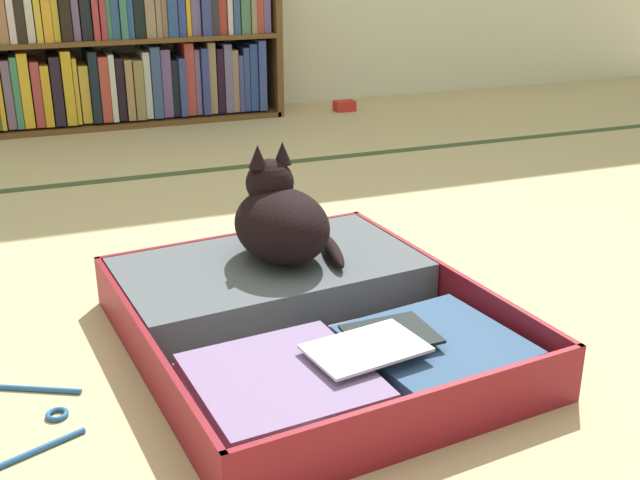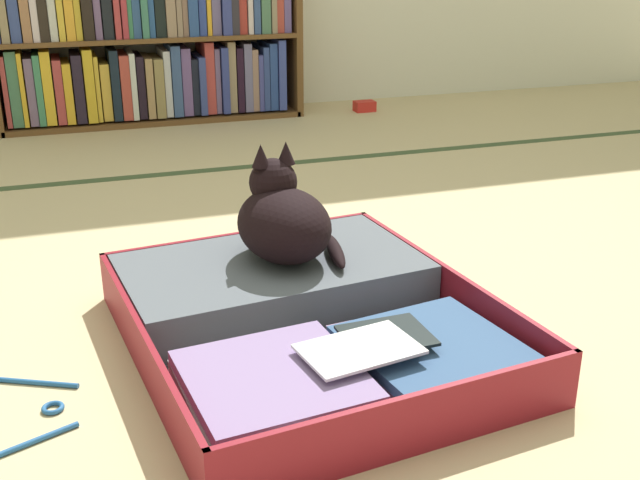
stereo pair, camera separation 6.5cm
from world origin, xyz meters
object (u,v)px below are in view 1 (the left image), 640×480
(black_cat, at_px, (280,221))
(bookshelf, at_px, (127,42))
(clothes_hanger, at_px, (7,423))
(open_suitcase, at_px, (298,315))
(small_red_pouch, at_px, (344,106))

(black_cat, bearing_deg, bookshelf, 90.81)
(clothes_hanger, bearing_deg, black_cat, 25.69)
(black_cat, xyz_separation_m, clothes_hanger, (-0.61, -0.29, -0.20))
(bookshelf, bearing_deg, open_suitcase, -89.69)
(open_suitcase, bearing_deg, bookshelf, 90.31)
(bookshelf, distance_m, clothes_hanger, 2.46)
(bookshelf, distance_m, open_suitcase, 2.26)
(open_suitcase, distance_m, black_cat, 0.23)
(clothes_hanger, bearing_deg, bookshelf, 76.27)
(open_suitcase, relative_size, clothes_hanger, 1.92)
(clothes_hanger, bearing_deg, open_suitcase, 11.83)
(open_suitcase, relative_size, black_cat, 3.15)
(bookshelf, height_order, clothes_hanger, bookshelf)
(bookshelf, xyz_separation_m, clothes_hanger, (-0.58, -2.36, -0.36))
(clothes_hanger, height_order, small_red_pouch, small_red_pouch)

